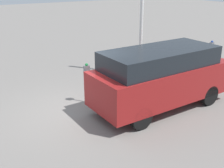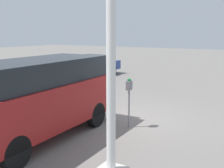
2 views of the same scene
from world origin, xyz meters
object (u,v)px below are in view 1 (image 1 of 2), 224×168
at_px(parking_meter_far, 211,49).
at_px(parked_van, 161,76).
at_px(lamp_post, 141,35).
at_px(parking_meter_near, 87,74).

xyz_separation_m(parking_meter_far, parked_van, (-4.56, -1.81, 0.05)).
bearing_deg(parked_van, parking_meter_far, 19.75).
height_order(lamp_post, parked_van, lamp_post).
bearing_deg(parked_van, lamp_post, 62.89).
xyz_separation_m(parking_meter_near, parked_van, (1.91, -1.61, 0.05)).
relative_size(parking_meter_near, parking_meter_far, 1.00).
bearing_deg(parking_meter_far, lamp_post, 158.13).
height_order(parking_meter_far, parked_van, parked_van).
bearing_deg(lamp_post, parking_meter_near, -156.74).
height_order(parking_meter_near, lamp_post, lamp_post).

